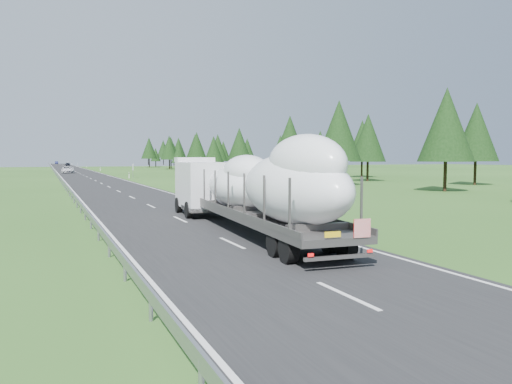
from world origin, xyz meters
name	(u,v)px	position (x,y,z in m)	size (l,w,h in m)	color
ground	(346,296)	(0.00, 0.00, 0.00)	(400.00, 400.00, 0.00)	#2B531B
road_surface	(83,175)	(0.00, 100.00, 0.01)	(10.00, 400.00, 0.02)	black
guardrail	(56,173)	(-5.30, 99.94, 0.60)	(0.10, 400.00, 0.76)	slate
marker_posts	(92,167)	(6.50, 155.00, 0.54)	(0.13, 350.08, 1.00)	silver
highway_sign	(133,168)	(7.20, 80.00, 1.81)	(0.08, 0.90, 2.60)	slate
tree_line_right	(255,144)	(39.51, 99.94, 6.95)	(27.91, 271.92, 12.62)	black
boat_truck	(251,186)	(1.93, 11.50, 2.37)	(3.81, 20.32, 4.65)	silver
distant_van	(68,170)	(-2.38, 114.86, 0.84)	(2.79, 6.04, 1.68)	white
distant_car_dark	(68,164)	(1.66, 213.88, 0.79)	(1.86, 4.62, 1.57)	black
distant_car_blue	(57,163)	(-1.33, 280.46, 0.78)	(1.66, 4.75, 1.57)	#1A1F49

